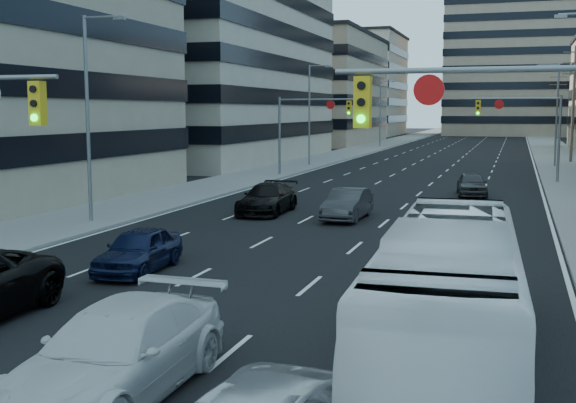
# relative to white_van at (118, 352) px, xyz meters

# --- Properties ---
(road_surface) EXTENTS (18.00, 300.00, 0.02)m
(road_surface) POSITION_rel_white_van_xyz_m (-0.79, 126.67, -0.79)
(road_surface) COLOR black
(road_surface) RESTS_ON ground
(sidewalk_left) EXTENTS (5.00, 300.00, 0.15)m
(sidewalk_left) POSITION_rel_white_van_xyz_m (-12.29, 126.67, -0.72)
(sidewalk_left) COLOR slate
(sidewalk_left) RESTS_ON ground
(sidewalk_right) EXTENTS (5.00, 300.00, 0.15)m
(sidewalk_right) POSITION_rel_white_van_xyz_m (10.71, 126.67, -0.72)
(sidewalk_right) COLOR slate
(sidewalk_right) RESTS_ON ground
(office_left_mid) EXTENTS (26.00, 34.00, 28.00)m
(office_left_mid) POSITION_rel_white_van_xyz_m (-27.79, 56.67, 13.20)
(office_left_mid) COLOR #ADA089
(office_left_mid) RESTS_ON ground
(office_left_far) EXTENTS (20.00, 30.00, 16.00)m
(office_left_far) POSITION_rel_white_van_xyz_m (-24.79, 96.67, 7.20)
(office_left_far) COLOR gray
(office_left_far) RESTS_ON ground
(bg_block_left) EXTENTS (24.00, 24.00, 20.00)m
(bg_block_left) POSITION_rel_white_van_xyz_m (-28.79, 136.67, 9.20)
(bg_block_left) COLOR #ADA089
(bg_block_left) RESTS_ON ground
(signal_near_right) EXTENTS (6.59, 0.33, 6.00)m
(signal_near_right) POSITION_rel_white_van_xyz_m (6.66, 4.67, 3.53)
(signal_near_right) COLOR slate
(signal_near_right) RESTS_ON ground
(signal_far_left) EXTENTS (6.09, 0.33, 6.00)m
(signal_far_left) POSITION_rel_white_van_xyz_m (-8.47, 41.67, 3.50)
(signal_far_left) COLOR slate
(signal_far_left) RESTS_ON ground
(signal_far_right) EXTENTS (6.09, 0.33, 6.00)m
(signal_far_right) POSITION_rel_white_van_xyz_m (6.89, 41.67, 3.50)
(signal_far_right) COLOR slate
(signal_far_right) RESTS_ON ground
(utility_pole_midblock) EXTENTS (2.20, 0.28, 11.00)m
(utility_pole_midblock) POSITION_rel_white_van_xyz_m (11.41, 62.67, 4.98)
(utility_pole_midblock) COLOR #4C3D2D
(utility_pole_midblock) RESTS_ON ground
(utility_pole_distant) EXTENTS (2.20, 0.28, 11.00)m
(utility_pole_distant) POSITION_rel_white_van_xyz_m (11.41, 92.67, 4.98)
(utility_pole_distant) COLOR #4C3D2D
(utility_pole_distant) RESTS_ON ground
(streetlight_left_near) EXTENTS (2.03, 0.22, 9.00)m
(streetlight_left_near) POSITION_rel_white_van_xyz_m (-11.13, 16.67, 4.26)
(streetlight_left_near) COLOR slate
(streetlight_left_near) RESTS_ON ground
(streetlight_left_mid) EXTENTS (2.03, 0.22, 9.00)m
(streetlight_left_mid) POSITION_rel_white_van_xyz_m (-11.13, 51.67, 4.26)
(streetlight_left_mid) COLOR slate
(streetlight_left_mid) RESTS_ON ground
(streetlight_left_far) EXTENTS (2.03, 0.22, 9.00)m
(streetlight_left_far) POSITION_rel_white_van_xyz_m (-11.13, 86.67, 4.26)
(streetlight_left_far) COLOR slate
(streetlight_left_far) RESTS_ON ground
(streetlight_right_far) EXTENTS (2.03, 0.22, 9.00)m
(streetlight_right_far) POSITION_rel_white_van_xyz_m (9.55, 56.67, 4.26)
(streetlight_right_far) COLOR slate
(streetlight_right_far) RESTS_ON ground
(white_van) EXTENTS (2.28, 5.51, 1.59)m
(white_van) POSITION_rel_white_van_xyz_m (0.00, 0.00, 0.00)
(white_van) COLOR silver
(white_van) RESTS_ON ground
(transit_bus) EXTENTS (2.86, 10.53, 2.91)m
(transit_bus) POSITION_rel_white_van_xyz_m (5.38, 3.11, 0.66)
(transit_bus) COLOR white
(transit_bus) RESTS_ON ground
(sedan_blue) EXTENTS (1.95, 4.17, 1.38)m
(sedan_blue) POSITION_rel_white_van_xyz_m (-4.55, 8.86, -0.11)
(sedan_blue) COLOR black
(sedan_blue) RESTS_ON ground
(sedan_grey_center) EXTENTS (1.60, 4.37, 1.43)m
(sedan_grey_center) POSITION_rel_white_van_xyz_m (-0.81, 21.40, -0.08)
(sedan_grey_center) COLOR #313133
(sedan_grey_center) RESTS_ON ground
(sedan_black_far) EXTENTS (2.19, 5.07, 1.45)m
(sedan_black_far) POSITION_rel_white_van_xyz_m (-4.97, 22.17, -0.07)
(sedan_black_far) COLOR black
(sedan_black_far) RESTS_ON ground
(sedan_grey_right) EXTENTS (2.11, 4.26, 1.40)m
(sedan_grey_right) POSITION_rel_white_van_xyz_m (4.05, 32.74, -0.10)
(sedan_grey_right) COLOR #333336
(sedan_grey_right) RESTS_ON ground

